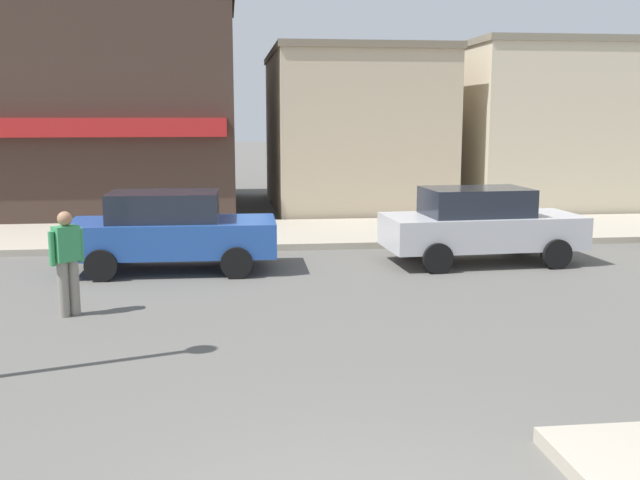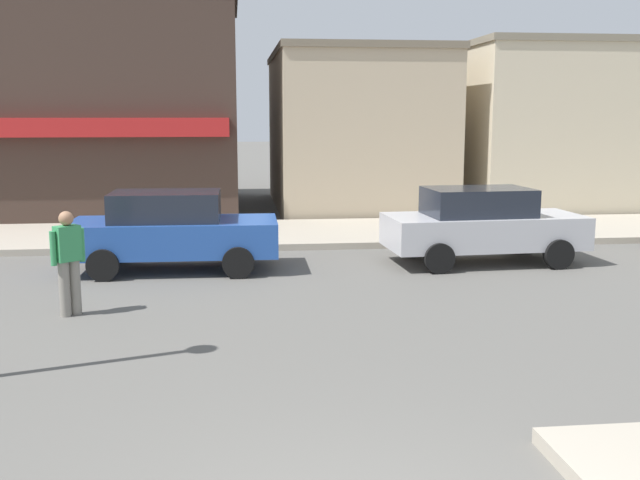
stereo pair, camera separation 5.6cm
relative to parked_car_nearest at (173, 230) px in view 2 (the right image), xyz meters
The scene contains 7 objects.
kerb_far 4.45m from the parked_car_nearest, 62.09° to the left, with size 80.00×4.00×0.15m, color #A89E8C.
parked_car_nearest is the anchor object (origin of this frame).
parked_car_second 6.27m from the parked_car_nearest, ahead, with size 4.09×2.05×1.56m.
pedestrian_crossing_near 3.47m from the parked_car_nearest, 112.14° to the right, with size 0.49×0.41×1.61m.
building_corner_shop 10.94m from the parked_car_nearest, 105.32° to the left, with size 8.52×9.24×6.88m.
building_storefront_left_near 11.38m from the parked_car_nearest, 62.64° to the left, with size 5.25×8.06×5.05m.
building_storefront_left_mid 14.77m from the parked_car_nearest, 37.85° to the left, with size 6.19×6.03×5.29m.
Camera 2 is at (-0.85, -4.61, 3.05)m, focal length 42.00 mm.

